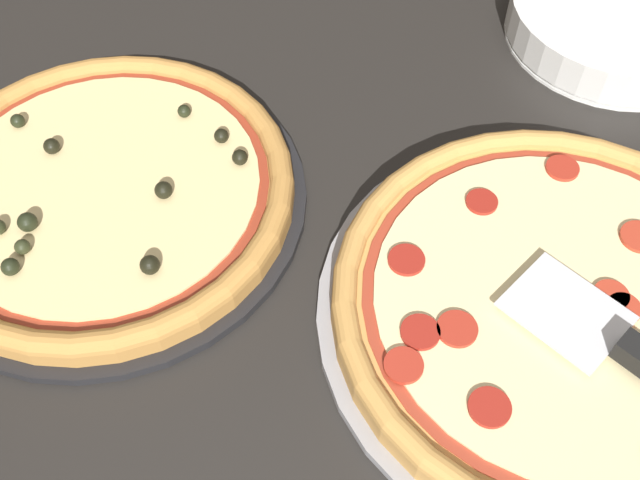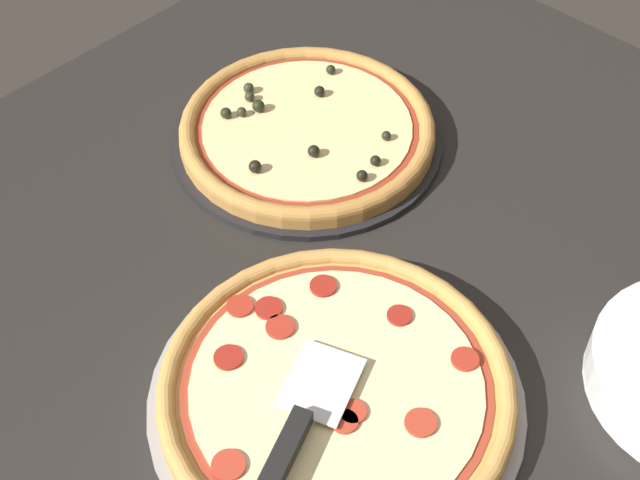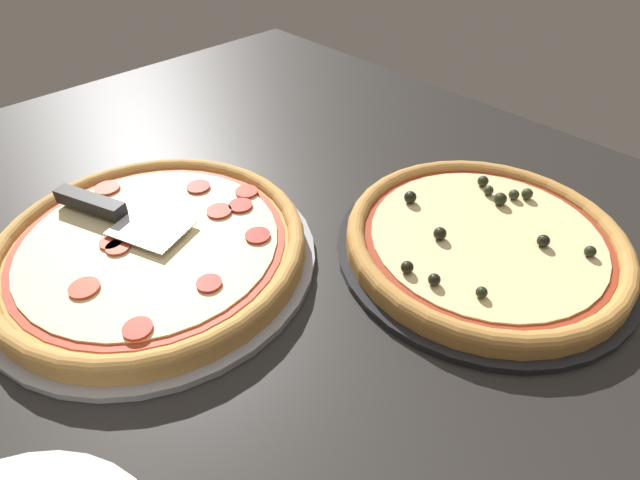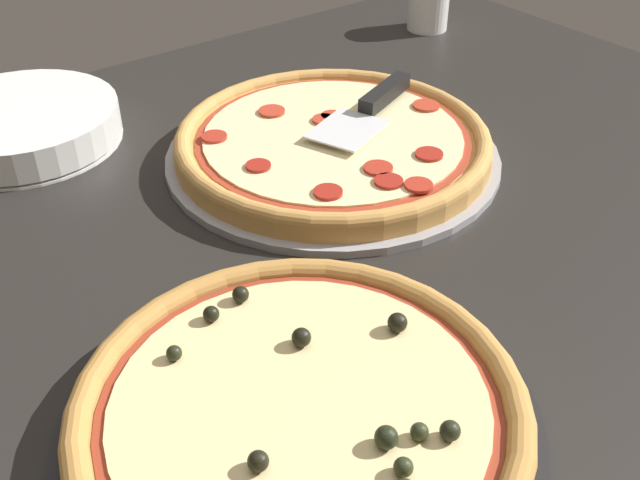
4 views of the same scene
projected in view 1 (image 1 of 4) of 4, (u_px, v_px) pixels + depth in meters
ground_plane at (362, 301)px, 70.34cm from camera, size 146.89×120.00×3.60cm
pizza_pan_front at (556, 317)px, 66.67cm from camera, size 42.93×42.93×1.00cm
pizza_front at (563, 304)px, 64.91cm from camera, size 40.36×40.36×3.24cm
pizza_pan_back at (108, 201)px, 74.52cm from camera, size 39.59×39.59×1.00cm
pizza_back at (104, 189)px, 72.96cm from camera, size 37.21×37.21×3.97cm
plate_stack at (618, 20)px, 88.21cm from camera, size 25.73×25.73×4.90cm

